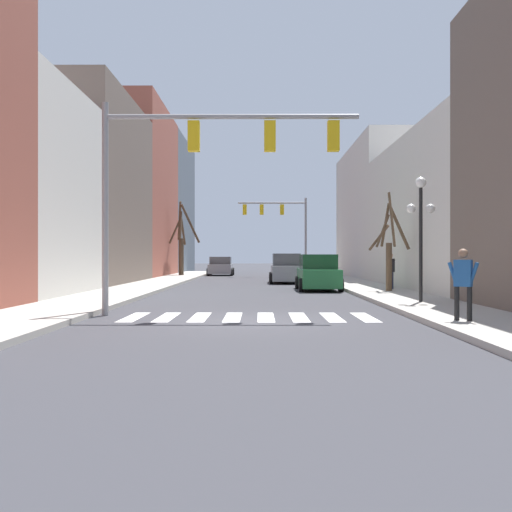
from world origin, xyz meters
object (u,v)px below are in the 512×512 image
(car_driving_toward_lane, at_px, (299,269))
(pedestrian_waiting_at_curb, at_px, (391,268))
(car_parked_left_far, at_px, (286,269))
(pedestrian_near_right_corner, at_px, (463,278))
(car_parked_right_far, at_px, (221,267))
(street_tree_left_far, at_px, (182,242))
(traffic_signal_far, at_px, (281,219))
(street_tree_right_far, at_px, (389,247))
(traffic_signal_near, at_px, (202,157))
(car_at_intersection, at_px, (318,274))
(street_lamp_right_corner, at_px, (421,213))

(car_driving_toward_lane, height_order, pedestrian_waiting_at_curb, pedestrian_waiting_at_curb)
(car_parked_left_far, bearing_deg, pedestrian_near_right_corner, -172.21)
(car_parked_right_far, bearing_deg, street_tree_left_far, 138.69)
(car_driving_toward_lane, bearing_deg, pedestrian_waiting_at_curb, -168.07)
(traffic_signal_far, relative_size, street_tree_right_far, 1.49)
(pedestrian_waiting_at_curb, bearing_deg, traffic_signal_near, -171.59)
(traffic_signal_near, distance_m, car_at_intersection, 13.74)
(traffic_signal_far, distance_m, pedestrian_near_right_corner, 34.87)
(street_lamp_right_corner, bearing_deg, traffic_signal_far, 97.12)
(pedestrian_near_right_corner, bearing_deg, traffic_signal_far, 127.40)
(traffic_signal_near, bearing_deg, traffic_signal_far, 83.97)
(car_parked_left_far, bearing_deg, traffic_signal_far, -0.53)
(traffic_signal_far, xyz_separation_m, pedestrian_waiting_at_curb, (4.26, -21.16, -3.57))
(pedestrian_waiting_at_curb, distance_m, street_tree_right_far, 1.69)
(car_driving_toward_lane, distance_m, car_parked_left_far, 5.68)
(car_parked_right_far, height_order, street_tree_right_far, street_tree_right_far)
(traffic_signal_near, height_order, car_parked_right_far, traffic_signal_near)
(traffic_signal_far, bearing_deg, street_tree_right_far, -80.16)
(traffic_signal_far, bearing_deg, pedestrian_near_right_corner, -84.99)
(traffic_signal_far, bearing_deg, pedestrian_waiting_at_curb, -78.62)
(traffic_signal_near, relative_size, car_parked_left_far, 1.55)
(car_at_intersection, bearing_deg, pedestrian_waiting_at_curb, -118.49)
(street_lamp_right_corner, bearing_deg, street_tree_right_far, 87.12)
(pedestrian_near_right_corner, height_order, street_tree_right_far, street_tree_right_far)
(car_parked_right_far, bearing_deg, street_tree_right_far, -160.58)
(car_parked_right_far, bearing_deg, car_parked_left_far, -161.18)
(traffic_signal_near, relative_size, pedestrian_waiting_at_curb, 4.34)
(traffic_signal_far, xyz_separation_m, car_at_intersection, (1.11, -19.45, -3.89))
(car_at_intersection, xyz_separation_m, street_tree_right_far, (2.80, -3.08, 1.24))
(car_parked_left_far, height_order, pedestrian_waiting_at_curb, car_parked_left_far)
(car_driving_toward_lane, height_order, car_parked_left_far, car_parked_left_far)
(street_tree_right_far, bearing_deg, street_tree_left_far, 118.25)
(traffic_signal_far, relative_size, street_tree_left_far, 1.07)
(car_driving_toward_lane, bearing_deg, street_tree_left_far, 57.68)
(street_lamp_right_corner, height_order, pedestrian_near_right_corner, street_lamp_right_corner)
(traffic_signal_near, height_order, pedestrian_waiting_at_curb, traffic_signal_near)
(street_lamp_right_corner, distance_m, street_tree_right_far, 6.33)
(street_lamp_right_corner, distance_m, pedestrian_near_right_corner, 6.13)
(traffic_signal_far, relative_size, car_driving_toward_lane, 1.45)
(pedestrian_near_right_corner, xyz_separation_m, street_tree_left_far, (-11.06, 34.24, 1.68))
(car_parked_left_far, bearing_deg, car_driving_toward_lane, -12.00)
(traffic_signal_near, height_order, car_driving_toward_lane, traffic_signal_near)
(street_lamp_right_corner, bearing_deg, street_tree_left_far, 112.22)
(street_lamp_right_corner, distance_m, pedestrian_waiting_at_curb, 7.88)
(car_driving_toward_lane, bearing_deg, pedestrian_near_right_corner, -176.07)
(car_parked_left_far, distance_m, street_tree_right_far, 11.68)
(pedestrian_near_right_corner, xyz_separation_m, street_tree_right_far, (0.88, 12.02, 0.90))
(car_driving_toward_lane, bearing_deg, traffic_signal_far, 10.02)
(street_lamp_right_corner, height_order, car_driving_toward_lane, street_lamp_right_corner)
(pedestrian_waiting_at_curb, bearing_deg, car_parked_left_far, 68.38)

